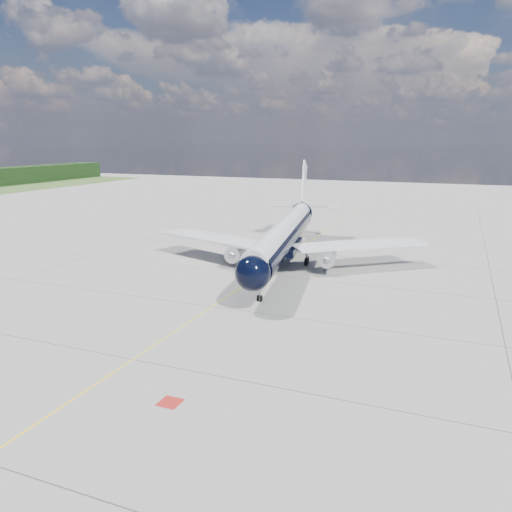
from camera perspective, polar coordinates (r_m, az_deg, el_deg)
name	(u,v)px	position (r m, az deg, el deg)	size (l,w,h in m)	color
ground	(273,266)	(74.57, 1.94, -1.16)	(320.00, 320.00, 0.00)	gray
taxiway_centerline	(261,274)	(70.05, 0.53, -2.10)	(0.16, 160.00, 0.01)	yellow
red_marking	(170,402)	(37.97, -9.80, -16.16)	(1.60, 1.60, 0.01)	maroon
main_airliner	(285,234)	(75.24, 3.35, 2.52)	(41.30, 50.78, 14.73)	black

